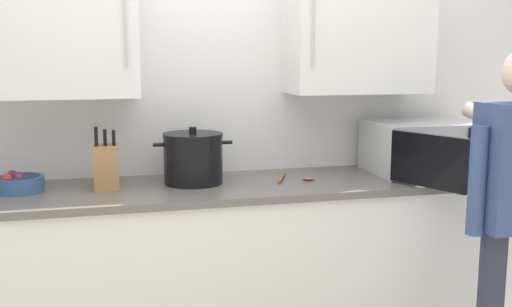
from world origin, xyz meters
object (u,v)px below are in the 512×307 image
object	(u,v)px
wooden_spoon	(296,178)
knife_block	(106,167)
stock_pot	(193,158)
fruit_bowl	(19,183)
microwave_oven	(420,147)

from	to	relation	value
wooden_spoon	knife_block	bearing A→B (deg)	178.10
stock_pot	fruit_bowl	world-z (taller)	stock_pot
wooden_spoon	fruit_bowl	distance (m)	1.30
wooden_spoon	stock_pot	size ratio (longest dim) A/B	0.55
fruit_bowl	knife_block	distance (m)	0.39
microwave_oven	stock_pot	size ratio (longest dim) A/B	2.06
fruit_bowl	knife_block	xyz separation A→B (m)	(0.39, -0.03, 0.06)
fruit_bowl	microwave_oven	bearing A→B (deg)	-0.88
wooden_spoon	knife_block	world-z (taller)	knife_block
microwave_oven	stock_pot	bearing A→B (deg)	178.84
microwave_oven	knife_block	size ratio (longest dim) A/B	2.68
fruit_bowl	stock_pot	bearing A→B (deg)	-0.46
microwave_oven	fruit_bowl	distance (m)	1.99
microwave_oven	wooden_spoon	size ratio (longest dim) A/B	3.75
stock_pot	fruit_bowl	bearing A→B (deg)	179.54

